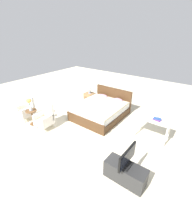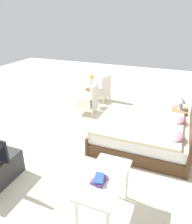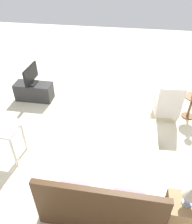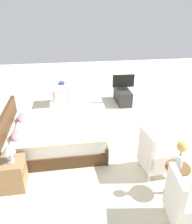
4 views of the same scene
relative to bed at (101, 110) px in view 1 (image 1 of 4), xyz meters
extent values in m
plane|color=beige|center=(0.08, -1.12, -0.30)|extent=(16.00, 16.00, 0.00)
cube|color=#472D19|center=(0.00, -0.05, -0.16)|extent=(1.70, 2.06, 0.28)
cube|color=white|center=(0.00, -0.05, 0.10)|extent=(1.63, 1.98, 0.24)
cube|color=beige|center=(0.00, -0.13, 0.25)|extent=(1.68, 1.82, 0.06)
cube|color=#472D19|center=(0.00, 0.94, 0.18)|extent=(1.72, 0.09, 0.96)
cube|color=#472D19|center=(0.01, -1.04, -0.10)|extent=(1.72, 0.07, 0.40)
ellipsoid|color=#B28499|center=(-0.38, 0.67, 0.29)|extent=(0.44, 0.28, 0.14)
ellipsoid|color=#B28499|center=(0.38, 0.67, 0.29)|extent=(0.44, 0.28, 0.14)
cylinder|color=white|center=(-2.54, -2.12, -0.22)|extent=(0.04, 0.04, 0.16)
cylinder|color=white|center=(-2.09, -2.18, -0.22)|extent=(0.04, 0.04, 0.16)
cylinder|color=white|center=(-2.48, -1.66, -0.22)|extent=(0.04, 0.04, 0.16)
cylinder|color=white|center=(-2.02, -1.73, -0.22)|extent=(0.04, 0.04, 0.16)
cube|color=white|center=(-2.28, -1.92, -0.08)|extent=(0.61, 0.61, 0.12)
cube|color=#C6B289|center=(-2.28, -1.92, 0.03)|extent=(0.56, 0.56, 0.10)
cube|color=white|center=(-2.25, -1.69, 0.30)|extent=(0.55, 0.15, 0.64)
cube|color=white|center=(-2.51, -1.89, 0.11)|extent=(0.14, 0.52, 0.26)
cube|color=white|center=(-2.05, -1.95, 0.11)|extent=(0.14, 0.52, 0.26)
cylinder|color=white|center=(-1.37, -2.17, -0.22)|extent=(0.04, 0.04, 0.16)
cylinder|color=white|center=(-0.91, -2.14, -0.22)|extent=(0.04, 0.04, 0.16)
cylinder|color=white|center=(-1.40, -1.71, -0.22)|extent=(0.04, 0.04, 0.16)
cylinder|color=white|center=(-0.94, -1.68, -0.22)|extent=(0.04, 0.04, 0.16)
cube|color=white|center=(-1.16, -1.92, -0.08)|extent=(0.57, 0.57, 0.12)
cube|color=#C6B289|center=(-1.16, -1.92, 0.03)|extent=(0.53, 0.53, 0.10)
cube|color=white|center=(-1.17, -1.69, 0.30)|extent=(0.54, 0.12, 0.64)
cube|color=white|center=(-1.39, -1.94, 0.11)|extent=(0.10, 0.52, 0.26)
cube|color=white|center=(-0.92, -1.91, 0.11)|extent=(0.10, 0.52, 0.26)
cylinder|color=brown|center=(-1.72, -2.02, -0.29)|extent=(0.28, 0.28, 0.03)
cylinder|color=brown|center=(-1.72, -2.02, -0.01)|extent=(0.06, 0.06, 0.52)
cylinder|color=brown|center=(-1.72, -2.02, 0.26)|extent=(0.40, 0.40, 0.02)
cylinder|color=silver|center=(-1.72, -2.02, 0.39)|extent=(0.11, 0.11, 0.22)
cylinder|color=#477538|center=(-1.72, -2.02, 0.55)|extent=(0.02, 0.02, 0.10)
sphere|color=#E0B251|center=(-1.72, -2.02, 0.67)|extent=(0.17, 0.17, 0.17)
cube|color=#997047|center=(-1.14, 0.67, -0.02)|extent=(0.44, 0.40, 0.55)
cube|color=brown|center=(-1.14, 0.47, 0.09)|extent=(0.37, 0.01, 0.09)
cylinder|color=#9EADC6|center=(-1.14, 0.67, 0.26)|extent=(0.13, 0.13, 0.02)
ellipsoid|color=#9EADC6|center=(-1.14, 0.67, 0.35)|extent=(0.11, 0.11, 0.16)
cone|color=beige|center=(-1.14, 0.67, 0.51)|extent=(0.22, 0.22, 0.15)
cube|color=#2D2D2D|center=(2.19, -2.16, -0.07)|extent=(0.96, 0.40, 0.46)
cube|color=black|center=(2.19, -2.16, 0.18)|extent=(0.21, 0.33, 0.03)
cylinder|color=black|center=(2.19, -2.16, 0.22)|extent=(0.04, 0.04, 0.05)
cube|color=black|center=(2.19, -2.16, 0.44)|extent=(0.06, 0.69, 0.40)
cube|color=black|center=(2.22, -2.16, 0.44)|extent=(0.02, 0.64, 0.36)
cylinder|color=silver|center=(1.66, -0.39, 0.05)|extent=(0.05, 0.05, 0.69)
cylinder|color=silver|center=(2.60, -0.39, 0.05)|extent=(0.05, 0.05, 0.69)
cylinder|color=silver|center=(1.66, 0.03, 0.05)|extent=(0.05, 0.05, 0.69)
cylinder|color=silver|center=(2.60, 0.03, 0.05)|extent=(0.05, 0.05, 0.69)
cube|color=silver|center=(2.13, -0.18, 0.41)|extent=(1.04, 0.52, 0.04)
cube|color=#66387A|center=(2.23, -0.23, 0.45)|extent=(0.25, 0.19, 0.04)
cube|color=#284C8E|center=(2.23, -0.23, 0.48)|extent=(0.23, 0.17, 0.03)
camera|label=1|loc=(3.08, -4.47, 2.81)|focal=24.00mm
camera|label=2|loc=(4.35, 0.59, 2.48)|focal=35.00mm
camera|label=3|loc=(-0.22, 2.43, 2.95)|focal=35.00mm
camera|label=4|loc=(-4.24, -0.31, 2.60)|focal=35.00mm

